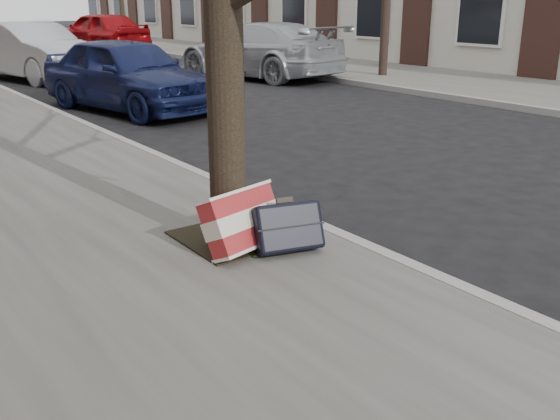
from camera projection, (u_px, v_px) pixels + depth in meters
ground at (510, 241)px, 5.30m from camera, size 120.00×120.00×0.00m
far_sidewalk at (262, 58)px, 21.11m from camera, size 4.00×70.00×0.12m
dirt_patch at (235, 236)px, 5.06m from camera, size 0.85×0.85×0.02m
suitcase_red at (242, 221)px, 4.71m from camera, size 0.70×0.49×0.49m
suitcase_navy at (288, 227)px, 4.71m from camera, size 0.58×0.43×0.41m
car_near_front at (128, 74)px, 11.29m from camera, size 2.32×4.17×1.34m
car_near_mid at (32, 51)px, 15.64m from camera, size 2.54×4.58×1.43m
car_far_front at (259, 50)px, 16.13m from camera, size 2.86×5.16×1.41m
car_far_back at (99, 32)px, 23.82m from camera, size 2.87×4.83×1.54m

